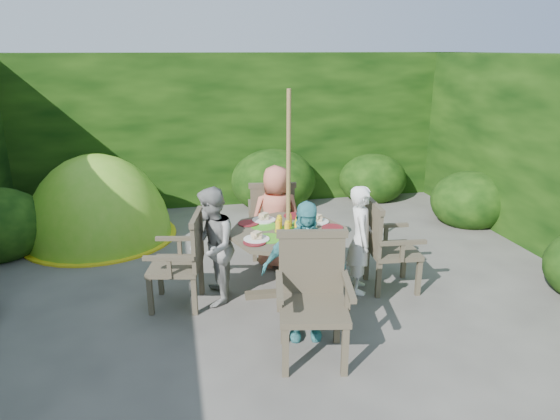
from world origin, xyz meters
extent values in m
plane|color=#4C4944|center=(0.00, 0.00, 0.00)|extent=(60.00, 60.00, 0.00)
cube|color=black|center=(0.00, 4.00, 1.25)|extent=(9.00, 1.00, 2.50)
cylinder|color=#3B3426|center=(0.09, 0.07, 0.35)|extent=(0.12, 0.12, 0.71)
cube|color=#3B3426|center=(0.09, 0.07, 0.03)|extent=(0.94, 0.15, 0.06)
cube|color=#3B3426|center=(0.09, 0.07, 0.03)|extent=(0.15, 0.94, 0.06)
cylinder|color=#3B3426|center=(0.09, 0.07, 0.73)|extent=(1.35, 1.35, 0.04)
cylinder|color=green|center=(-0.15, -0.10, 0.75)|extent=(0.29, 0.29, 0.00)
cylinder|color=green|center=(0.30, -0.13, 0.75)|extent=(0.29, 0.29, 0.00)
cylinder|color=green|center=(-0.13, 0.27, 0.75)|extent=(0.29, 0.29, 0.00)
cylinder|color=green|center=(0.32, 0.25, 0.75)|extent=(0.29, 0.29, 0.00)
cylinder|color=green|center=(0.09, 0.07, 0.75)|extent=(0.29, 0.29, 0.00)
cylinder|color=white|center=(0.45, 0.26, 0.76)|extent=(0.26, 0.26, 0.01)
cylinder|color=white|center=(-0.10, 0.44, 0.76)|extent=(0.26, 0.26, 0.01)
cylinder|color=white|center=(-0.28, -0.12, 0.76)|extent=(0.26, 0.26, 0.01)
cylinder|color=white|center=(0.28, -0.30, 0.76)|extent=(0.26, 0.26, 0.01)
cylinder|color=red|center=(0.56, 0.05, 0.76)|extent=(0.23, 0.23, 0.01)
cylinder|color=red|center=(0.26, 0.52, 0.76)|extent=(0.23, 0.23, 0.01)
cylinder|color=red|center=(-0.29, 0.37, 0.76)|extent=(0.23, 0.23, 0.01)
cylinder|color=red|center=(-0.31, -0.19, 0.76)|extent=(0.23, 0.23, 0.01)
cylinder|color=red|center=(0.21, -0.39, 0.76)|extent=(0.23, 0.23, 0.01)
cylinder|color=#5EA640|center=(0.32, 0.11, 0.78)|extent=(0.19, 0.19, 0.06)
cylinder|color=olive|center=(0.09, 0.07, 1.10)|extent=(0.05, 0.05, 2.20)
cube|color=#3B3426|center=(1.26, 0.01, 0.44)|extent=(0.56, 0.57, 0.05)
cube|color=#3B3426|center=(1.47, -0.23, 0.21)|extent=(0.06, 0.06, 0.43)
cube|color=#3B3426|center=(1.51, 0.22, 0.21)|extent=(0.06, 0.06, 0.43)
cube|color=#3B3426|center=(1.02, -0.19, 0.21)|extent=(0.06, 0.06, 0.43)
cube|color=#3B3426|center=(1.06, 0.26, 0.21)|extent=(0.06, 0.06, 0.43)
cube|color=#3B3426|center=(1.02, 0.04, 0.71)|extent=(0.09, 0.53, 0.51)
cube|color=#3B3426|center=(1.24, -0.25, 0.64)|extent=(0.51, 0.10, 0.04)
cube|color=#3B3426|center=(1.29, 0.28, 0.64)|extent=(0.51, 0.10, 0.04)
cube|color=#3B3426|center=(-1.09, 0.13, 0.43)|extent=(0.60, 0.62, 0.05)
cube|color=#3B3426|center=(-1.26, 0.39, 0.21)|extent=(0.06, 0.06, 0.42)
cube|color=#3B3426|center=(-1.36, -0.04, 0.21)|extent=(0.06, 0.06, 0.42)
cube|color=#3B3426|center=(-0.83, 0.30, 0.21)|extent=(0.06, 0.06, 0.42)
cube|color=#3B3426|center=(-0.92, -0.13, 0.21)|extent=(0.06, 0.06, 0.42)
cube|color=#3B3426|center=(-0.86, 0.08, 0.71)|extent=(0.15, 0.52, 0.50)
cube|color=#3B3426|center=(-1.04, 0.39, 0.63)|extent=(0.50, 0.16, 0.04)
cube|color=#3B3426|center=(-1.15, -0.13, 0.63)|extent=(0.50, 0.16, 0.04)
cube|color=#3B3426|center=(0.14, 1.25, 0.44)|extent=(0.60, 0.59, 0.05)
cube|color=#3B3426|center=(0.40, 1.44, 0.22)|extent=(0.06, 0.06, 0.43)
cube|color=#3B3426|center=(-0.05, 1.51, 0.22)|extent=(0.06, 0.06, 0.43)
cube|color=#3B3426|center=(0.34, 0.99, 0.22)|extent=(0.06, 0.06, 0.43)
cube|color=#3B3426|center=(-0.11, 1.06, 0.22)|extent=(0.06, 0.06, 0.43)
cube|color=#3B3426|center=(0.11, 1.01, 0.72)|extent=(0.54, 0.12, 0.52)
cube|color=#3B3426|center=(0.41, 1.21, 0.65)|extent=(0.12, 0.52, 0.04)
cube|color=#3B3426|center=(-0.12, 1.29, 0.65)|extent=(0.12, 0.52, 0.04)
cube|color=#3B3426|center=(0.03, -1.11, 0.47)|extent=(0.67, 0.65, 0.05)
cube|color=#3B3426|center=(-0.26, -1.30, 0.23)|extent=(0.06, 0.06, 0.46)
cube|color=#3B3426|center=(0.22, -1.39, 0.23)|extent=(0.06, 0.06, 0.46)
cube|color=#3B3426|center=(-0.16, -0.82, 0.23)|extent=(0.06, 0.06, 0.46)
cube|color=#3B3426|center=(0.31, -0.92, 0.23)|extent=(0.06, 0.06, 0.46)
cube|color=#3B3426|center=(0.08, -0.85, 0.77)|extent=(0.57, 0.15, 0.55)
cube|color=#3B3426|center=(-0.25, -1.05, 0.69)|extent=(0.16, 0.55, 0.04)
cube|color=#3B3426|center=(0.31, -1.16, 0.69)|extent=(0.16, 0.55, 0.04)
imported|color=white|center=(0.88, 0.03, 0.60)|extent=(0.39, 0.50, 1.20)
imported|color=#979792|center=(-0.71, 0.11, 0.62)|extent=(0.54, 0.66, 1.24)
imported|color=#CF6F55|center=(0.12, 0.87, 0.63)|extent=(0.62, 0.40, 1.26)
imported|color=teal|center=(0.05, -0.73, 0.66)|extent=(0.81, 0.44, 1.32)
ellipsoid|color=#68B522|center=(-2.11, 2.33, 0.00)|extent=(2.12, 2.12, 2.40)
ellipsoid|color=black|center=(-2.06, 1.66, 0.00)|extent=(0.70, 0.41, 0.82)
cylinder|color=yellow|center=(-2.11, 2.33, 0.01)|extent=(2.10, 2.10, 0.03)
camera|label=1|loc=(-1.05, -4.69, 2.57)|focal=32.00mm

